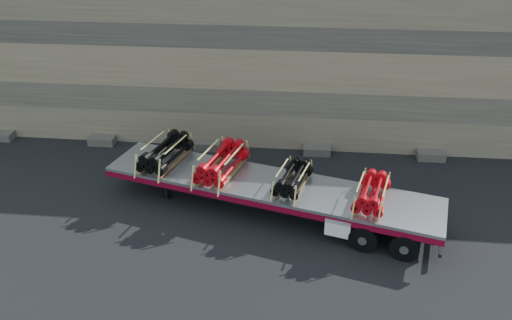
{
  "coord_description": "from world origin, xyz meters",
  "views": [
    {
      "loc": [
        1.25,
        -15.4,
        10.56
      ],
      "look_at": [
        -0.4,
        1.03,
        1.53
      ],
      "focal_mm": 35.0,
      "sensor_mm": 36.0,
      "label": 1
    }
  ],
  "objects": [
    {
      "name": "trailer",
      "position": [
        0.15,
        -0.05,
        0.61
      ],
      "size": [
        12.47,
        5.43,
        1.23
      ],
      "primitive_type": null,
      "rotation": [
        0.0,
        0.0,
        -0.26
      ],
      "color": "#A4A7AC",
      "rests_on": "ground"
    },
    {
      "name": "bundle_rear",
      "position": [
        3.71,
        -1.0,
        1.59
      ],
      "size": [
        1.5,
        2.22,
        0.72
      ],
      "primitive_type": null,
      "rotation": [
        0.0,
        0.0,
        -0.26
      ],
      "color": "#AF0911",
      "rests_on": "trailer"
    },
    {
      "name": "ground",
      "position": [
        0.0,
        0.0,
        0.0
      ],
      "size": [
        120.0,
        120.0,
        0.0
      ],
      "primitive_type": "plane",
      "color": "black",
      "rests_on": "ground"
    },
    {
      "name": "bundle_midfront",
      "position": [
        -1.61,
        0.41,
        1.67
      ],
      "size": [
        1.85,
        2.74,
        0.89
      ],
      "primitive_type": null,
      "rotation": [
        0.0,
        0.0,
        -0.26
      ],
      "color": "#AF0911",
      "rests_on": "trailer"
    },
    {
      "name": "bundle_midrear",
      "position": [
        1.03,
        -0.29,
        1.58
      ],
      "size": [
        1.45,
        2.15,
        0.7
      ],
      "primitive_type": null,
      "rotation": [
        0.0,
        0.0,
        -0.26
      ],
      "color": "black",
      "rests_on": "trailer"
    },
    {
      "name": "rock_wall",
      "position": [
        0.0,
        6.5,
        3.5
      ],
      "size": [
        44.0,
        3.0,
        7.0
      ],
      "primitive_type": "cube",
      "color": "#7A6B54",
      "rests_on": "ground"
    },
    {
      "name": "bundle_front",
      "position": [
        -3.89,
        1.02,
        1.66
      ],
      "size": [
        1.78,
        2.64,
        0.85
      ],
      "primitive_type": null,
      "rotation": [
        0.0,
        0.0,
        -0.26
      ],
      "color": "black",
      "rests_on": "trailer"
    }
  ]
}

